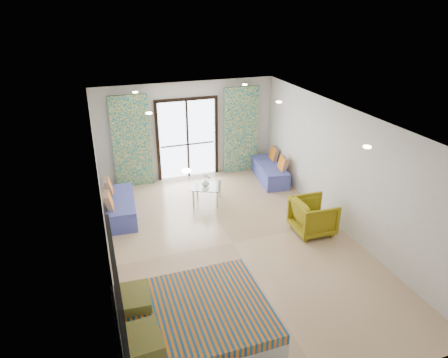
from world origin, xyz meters
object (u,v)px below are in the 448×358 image
object	(u,v)px
bed	(192,324)
daybed_left	(120,207)
armchair	(313,215)
coffee_table	(207,187)
daybed_right	(270,171)

from	to	relation	value
bed	daybed_left	bearing A→B (deg)	98.61
daybed_left	armchair	world-z (taller)	armchair
coffee_table	armchair	world-z (taller)	armchair
bed	daybed_right	xyz separation A→B (m)	(3.59, 4.97, -0.07)
daybed_left	daybed_right	size ratio (longest dim) A/B	1.00
coffee_table	daybed_right	bearing A→B (deg)	19.10
coffee_table	armchair	distance (m)	2.76
armchair	daybed_right	bearing A→B (deg)	-4.70
daybed_left	daybed_right	xyz separation A→B (m)	(4.23, 0.78, -0.01)
bed	coffee_table	distance (m)	4.51
bed	daybed_right	size ratio (longest dim) A/B	1.29
daybed_right	coffee_table	distance (m)	2.21
daybed_right	coffee_table	world-z (taller)	daybed_right
bed	armchair	xyz separation A→B (m)	(3.29, 2.14, 0.11)
daybed_left	daybed_right	world-z (taller)	daybed_left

